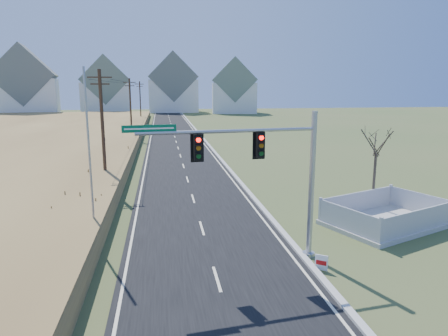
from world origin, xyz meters
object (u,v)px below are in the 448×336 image
traffic_signal_mast (273,171)px  open_sign (321,263)px  fence_enclosure (385,220)px  flagpole (91,175)px  bare_tree (377,140)px

traffic_signal_mast → open_sign: 4.39m
traffic_signal_mast → fence_enclosure: (7.63, 3.58, -3.85)m
open_sign → flagpole: flagpole is taller
traffic_signal_mast → flagpole: 8.93m
open_sign → fence_enclosure: bearing=74.7°
fence_enclosure → bare_tree: bearing=54.0°
traffic_signal_mast → bare_tree: size_ratio=1.50×
fence_enclosure → open_sign: fence_enclosure is taller
traffic_signal_mast → open_sign: (1.83, -1.29, -3.78)m
bare_tree → flagpole: bearing=-170.6°
fence_enclosure → traffic_signal_mast: bearing=-176.5°
flagpole → bare_tree: flagpole is taller
open_sign → bare_tree: bearing=84.0°
flagpole → bare_tree: 16.74m
traffic_signal_mast → fence_enclosure: traffic_signal_mast is taller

